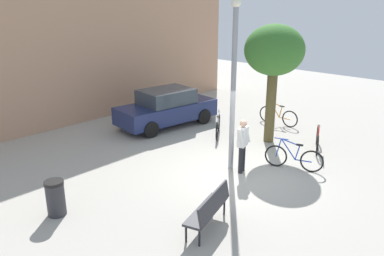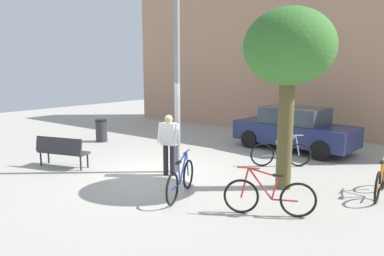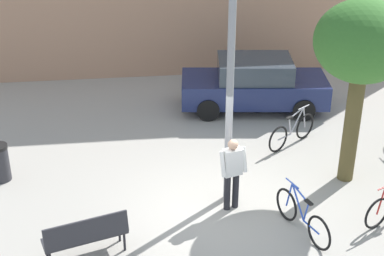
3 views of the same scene
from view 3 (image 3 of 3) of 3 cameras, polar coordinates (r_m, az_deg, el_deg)
ground_plane at (r=12.85m, az=2.80°, el=-7.97°), size 36.00×36.00×0.00m
lamppost at (r=11.95m, az=3.73°, el=4.66°), size 0.28×0.28×5.11m
person_by_lamppost at (r=12.42m, az=3.93°, el=-4.05°), size 0.63×0.40×1.67m
park_bench at (r=11.41m, az=-10.27°, el=-10.12°), size 1.67×0.92×0.92m
plaza_tree at (r=13.06m, az=16.24°, el=7.73°), size 2.10×2.10×4.27m
bicycle_silver at (r=15.45m, az=9.69°, el=-0.34°), size 1.50×1.10×0.97m
bicycle_blue at (r=12.17m, az=10.63°, el=-8.47°), size 0.66×1.72×0.97m
parked_car_navy at (r=17.24m, az=6.04°, el=4.26°), size 4.37×2.20×1.55m
trash_bin at (r=14.38m, az=-18.18°, el=-3.20°), size 0.47×0.47×0.91m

